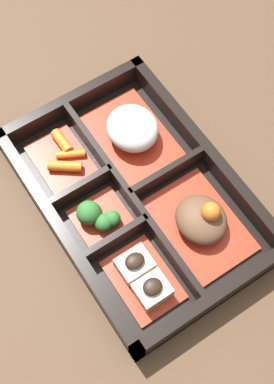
# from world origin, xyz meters

# --- Properties ---
(ground_plane) EXTENTS (3.00, 3.00, 0.00)m
(ground_plane) POSITION_xyz_m (0.00, 0.00, 0.00)
(ground_plane) COLOR #4C3523
(bento_base) EXTENTS (0.34, 0.23, 0.01)m
(bento_base) POSITION_xyz_m (0.00, 0.00, 0.01)
(bento_base) COLOR black
(bento_base) RESTS_ON ground_plane
(bento_rim) EXTENTS (0.34, 0.23, 0.04)m
(bento_rim) POSITION_xyz_m (-0.00, -0.00, 0.02)
(bento_rim) COLOR black
(bento_rim) RESTS_ON ground_plane
(bowl_rice) EXTENTS (0.13, 0.09, 0.05)m
(bowl_rice) POSITION_xyz_m (-0.08, 0.04, 0.03)
(bowl_rice) COLOR #B22D19
(bowl_rice) RESTS_ON bento_base
(bowl_stew) EXTENTS (0.13, 0.09, 0.05)m
(bowl_stew) POSITION_xyz_m (0.08, 0.04, 0.03)
(bowl_stew) COLOR #B22D19
(bowl_stew) RESTS_ON bento_base
(bowl_carrots) EXTENTS (0.09, 0.07, 0.02)m
(bowl_carrots) POSITION_xyz_m (-0.10, -0.05, 0.02)
(bowl_carrots) COLOR #B22D19
(bowl_carrots) RESTS_ON bento_base
(bowl_greens) EXTENTS (0.06, 0.07, 0.04)m
(bowl_greens) POSITION_xyz_m (-0.00, -0.06, 0.03)
(bowl_greens) COLOR #B22D19
(bowl_greens) RESTS_ON bento_base
(bowl_tofu) EXTENTS (0.09, 0.07, 0.03)m
(bowl_tofu) POSITION_xyz_m (0.10, -0.05, 0.02)
(bowl_tofu) COLOR #B22D19
(bowl_tofu) RESTS_ON bento_base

